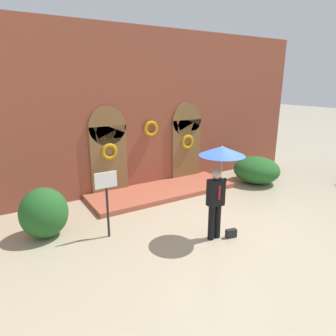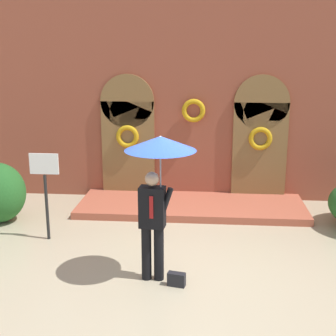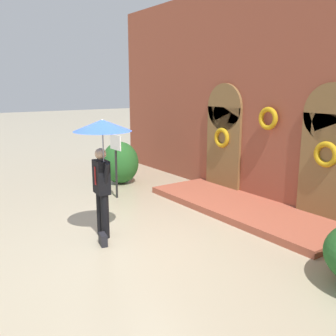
% 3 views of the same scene
% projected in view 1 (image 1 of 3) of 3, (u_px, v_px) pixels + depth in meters
% --- Properties ---
extents(ground_plane, '(80.00, 80.00, 0.00)m').
position_uv_depth(ground_plane, '(219.00, 227.00, 8.14)').
color(ground_plane, tan).
extents(building_facade, '(14.00, 2.30, 5.60)m').
position_uv_depth(building_facade, '(147.00, 114.00, 10.80)').
color(building_facade, brown).
rests_on(building_facade, ground).
extents(person_with_umbrella, '(1.10, 1.10, 2.36)m').
position_uv_depth(person_with_umbrella, '(220.00, 165.00, 7.10)').
color(person_with_umbrella, black).
rests_on(person_with_umbrella, ground).
extents(handbag, '(0.30, 0.18, 0.22)m').
position_uv_depth(handbag, '(231.00, 233.00, 7.59)').
color(handbag, black).
rests_on(handbag, ground).
extents(sign_post, '(0.56, 0.06, 1.72)m').
position_uv_depth(sign_post, '(107.00, 194.00, 7.35)').
color(sign_post, black).
rests_on(sign_post, ground).
extents(shrub_left, '(1.18, 1.12, 1.30)m').
position_uv_depth(shrub_left, '(44.00, 213.00, 7.50)').
color(shrub_left, '#235B23').
rests_on(shrub_left, ground).
extents(shrub_right, '(1.72, 1.79, 1.01)m').
position_uv_depth(shrub_right, '(256.00, 170.00, 11.65)').
color(shrub_right, '#235B23').
rests_on(shrub_right, ground).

